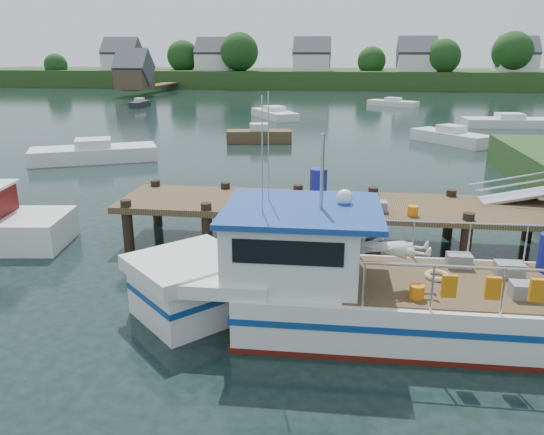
# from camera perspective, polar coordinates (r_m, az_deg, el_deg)

# --- Properties ---
(ground_plane) EXTENTS (160.00, 160.00, 0.00)m
(ground_plane) POSITION_cam_1_polar(r_m,az_deg,el_deg) (17.05, 4.02, -2.82)
(ground_plane) COLOR black
(far_shore) EXTENTS (140.00, 42.55, 9.22)m
(far_shore) POSITION_cam_1_polar(r_m,az_deg,el_deg) (98.42, 7.50, 15.01)
(far_shore) COLOR #28471D
(far_shore) RESTS_ON ground
(dock) EXTENTS (16.60, 3.00, 4.78)m
(dock) POSITION_cam_1_polar(r_m,az_deg,el_deg) (17.30, 26.29, 3.44)
(dock) COLOR #4F3D25
(dock) RESTS_ON ground
(lobster_boat) EXTENTS (10.74, 3.28, 5.10)m
(lobster_boat) POSITION_cam_1_polar(r_m,az_deg,el_deg) (11.89, 8.54, -7.41)
(lobster_boat) COLOR silver
(lobster_boat) RESTS_ON ground
(moored_rowboat) EXTENTS (4.55, 2.18, 1.27)m
(moored_rowboat) POSITION_cam_1_polar(r_m,az_deg,el_deg) (36.48, -1.40, 8.84)
(moored_rowboat) COLOR #4F3D25
(moored_rowboat) RESTS_ON ground
(moored_far) EXTENTS (5.84, 4.44, 0.96)m
(moored_far) POSITION_cam_1_polar(r_m,az_deg,el_deg) (63.34, 12.87, 11.93)
(moored_far) COLOR silver
(moored_far) RESTS_ON ground
(moored_a) EXTENTS (7.12, 4.95, 1.25)m
(moored_a) POSITION_cam_1_polar(r_m,az_deg,el_deg) (31.63, -18.60, 6.61)
(moored_a) COLOR silver
(moored_a) RESTS_ON ground
(moored_b) EXTENTS (4.99, 5.46, 1.22)m
(moored_b) POSITION_cam_1_polar(r_m,az_deg,el_deg) (37.85, 18.65, 8.23)
(moored_b) COLOR silver
(moored_b) RESTS_ON ground
(moored_c) EXTENTS (7.28, 2.82, 1.13)m
(moored_c) POSITION_cam_1_polar(r_m,az_deg,el_deg) (48.08, 24.15, 9.35)
(moored_c) COLOR silver
(moored_c) RESTS_ON ground
(moored_d) EXTENTS (5.16, 6.77, 1.11)m
(moored_d) POSITION_cam_1_polar(r_m,az_deg,el_deg) (50.11, 0.25, 11.10)
(moored_d) COLOR silver
(moored_d) RESTS_ON ground
(moored_e) EXTENTS (1.26, 3.63, 1.00)m
(moored_e) POSITION_cam_1_polar(r_m,az_deg,el_deg) (62.47, -14.03, 11.80)
(moored_e) COLOR black
(moored_e) RESTS_ON ground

